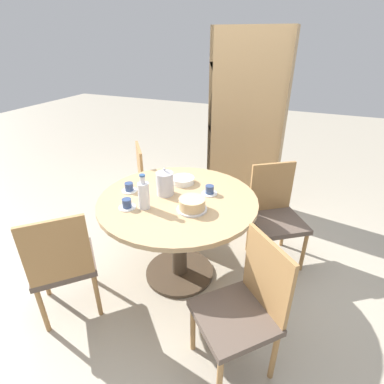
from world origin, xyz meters
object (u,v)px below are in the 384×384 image
object	(u,v)px
chair_b	(275,213)
cup_a	(129,188)
chair_d	(63,262)
chair_c	(154,184)
bookshelf	(246,129)
cup_b	(210,191)
cup_c	(127,204)
water_bottle	(144,195)
cake_main	(192,205)
chair_a	(244,307)
coffee_pot	(165,183)

from	to	relation	value
chair_b	cup_a	distance (m)	1.28
chair_b	chair_d	world-z (taller)	same
chair_c	chair_b	bearing A→B (deg)	-132.18
bookshelf	cup_b	distance (m)	1.24
chair_c	cup_b	size ratio (longest dim) A/B	7.26
cup_b	cup_c	bearing A→B (deg)	-137.85
water_bottle	cup_a	size ratio (longest dim) A/B	2.14
chair_c	cup_b	world-z (taller)	chair_c
chair_b	cake_main	world-z (taller)	chair_b
chair_a	cup_b	xyz separation A→B (m)	(-0.48, 0.72, 0.32)
cake_main	chair_a	bearing A→B (deg)	-41.01
bookshelf	coffee_pot	world-z (taller)	bookshelf
chair_a	cup_b	distance (m)	0.92
chair_c	cup_c	world-z (taller)	chair_c
chair_b	water_bottle	distance (m)	1.21
cup_c	bookshelf	bearing A→B (deg)	74.58
chair_a	bookshelf	bearing A→B (deg)	148.05
cake_main	cup_b	size ratio (longest dim) A/B	1.79
chair_d	cake_main	xyz separation A→B (m)	(0.74, 0.55, 0.33)
chair_d	cup_b	world-z (taller)	chair_d
chair_c	cake_main	distance (m)	1.13
chair_a	chair_c	xyz separation A→B (m)	(-1.27, 1.22, 0.00)
coffee_pot	cup_a	world-z (taller)	coffee_pot
chair_a	bookshelf	xyz separation A→B (m)	(-0.49, 1.95, 0.48)
chair_c	cup_b	bearing A→B (deg)	-159.88
chair_c	water_bottle	world-z (taller)	water_bottle
coffee_pot	cake_main	bearing A→B (deg)	-26.42
cup_c	chair_c	bearing A→B (deg)	108.61
cup_b	chair_c	bearing A→B (deg)	147.70
chair_a	cup_b	size ratio (longest dim) A/B	7.26
chair_b	bookshelf	size ratio (longest dim) A/B	0.46
chair_b	cup_a	xyz separation A→B (m)	(-1.09, -0.60, 0.32)
coffee_pot	chair_a	bearing A→B (deg)	-36.38
water_bottle	cup_b	distance (m)	0.53
chair_d	water_bottle	size ratio (longest dim) A/B	3.39
chair_c	water_bottle	distance (m)	1.05
chair_c	chair_d	distance (m)	1.33
cake_main	chair_b	bearing A→B (deg)	52.28
chair_a	cup_a	distance (m)	1.24
cup_a	chair_a	bearing A→B (deg)	-25.62
bookshelf	water_bottle	xyz separation A→B (m)	(-0.34, -1.61, -0.08)
chair_a	chair_b	world-z (taller)	same
chair_b	coffee_pot	xyz separation A→B (m)	(-0.80, -0.53, 0.39)
coffee_pot	cup_b	size ratio (longest dim) A/B	1.81
bookshelf	cake_main	world-z (taller)	bookshelf
bookshelf	water_bottle	size ratio (longest dim) A/B	7.44
chair_b	bookshelf	xyz separation A→B (m)	(-0.50, 0.84, 0.48)
chair_a	coffee_pot	world-z (taller)	coffee_pot
bookshelf	chair_b	bearing A→B (deg)	120.86
cup_b	coffee_pot	bearing A→B (deg)	-157.06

